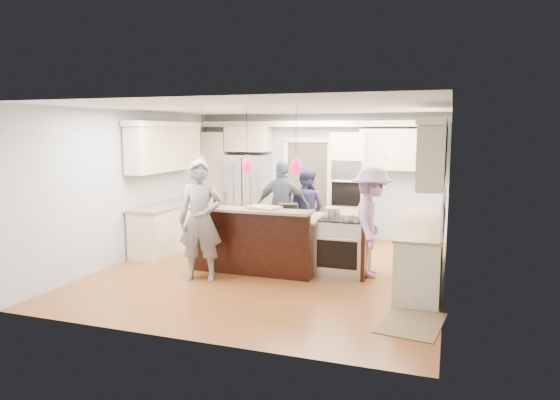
# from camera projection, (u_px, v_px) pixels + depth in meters

# --- Properties ---
(ground_plane) EXTENTS (6.00, 6.00, 0.00)m
(ground_plane) POSITION_uv_depth(u_px,v_px,m) (273.00, 270.00, 8.44)
(ground_plane) COLOR #9C5C2A
(ground_plane) RESTS_ON ground
(room_shell) EXTENTS (5.54, 6.04, 2.72)m
(room_shell) POSITION_uv_depth(u_px,v_px,m) (273.00, 163.00, 8.19)
(room_shell) COLOR #B2BCC6
(room_shell) RESTS_ON ground
(refrigerator) EXTENTS (0.90, 0.70, 1.80)m
(refrigerator) POSITION_uv_depth(u_px,v_px,m) (248.00, 195.00, 11.29)
(refrigerator) COLOR #B7B7BC
(refrigerator) RESTS_ON ground
(oven_column) EXTENTS (0.72, 0.69, 2.30)m
(oven_column) POSITION_uv_depth(u_px,v_px,m) (349.00, 187.00, 10.54)
(oven_column) COLOR beige
(oven_column) RESTS_ON ground
(back_upper_cabinets) EXTENTS (5.30, 0.61, 2.54)m
(back_upper_cabinets) POSITION_uv_depth(u_px,v_px,m) (283.00, 161.00, 11.03)
(back_upper_cabinets) COLOR beige
(back_upper_cabinets) RESTS_ON ground
(right_counter_run) EXTENTS (0.64, 3.10, 2.51)m
(right_counter_run) POSITION_uv_depth(u_px,v_px,m) (427.00, 213.00, 7.79)
(right_counter_run) COLOR beige
(right_counter_run) RESTS_ON ground
(left_cabinets) EXTENTS (0.64, 2.30, 2.51)m
(left_cabinets) POSITION_uv_depth(u_px,v_px,m) (170.00, 196.00, 9.83)
(left_cabinets) COLOR beige
(left_cabinets) RESTS_ON ground
(kitchen_island) EXTENTS (2.10, 1.46, 1.12)m
(kitchen_island) POSITION_uv_depth(u_px,v_px,m) (261.00, 240.00, 8.52)
(kitchen_island) COLOR black
(kitchen_island) RESTS_ON ground
(island_range) EXTENTS (0.82, 0.71, 0.92)m
(island_range) POSITION_uv_depth(u_px,v_px,m) (343.00, 247.00, 8.14)
(island_range) COLOR #B7B7BC
(island_range) RESTS_ON ground
(pendant_lights) EXTENTS (1.75, 0.15, 1.03)m
(pendant_lights) POSITION_uv_depth(u_px,v_px,m) (247.00, 165.00, 7.79)
(pendant_lights) COLOR black
(pendant_lights) RESTS_ON ground
(person_bar_end) EXTENTS (0.78, 0.61, 1.90)m
(person_bar_end) POSITION_uv_depth(u_px,v_px,m) (201.00, 220.00, 7.79)
(person_bar_end) COLOR slate
(person_bar_end) RESTS_ON ground
(person_far_left) EXTENTS (0.90, 0.76, 1.62)m
(person_far_left) POSITION_uv_depth(u_px,v_px,m) (306.00, 209.00, 9.79)
(person_far_left) COLOR navy
(person_far_left) RESTS_ON ground
(person_far_right) EXTENTS (1.09, 0.57, 1.77)m
(person_far_right) POSITION_uv_depth(u_px,v_px,m) (283.00, 207.00, 9.57)
(person_far_right) COLOR #43545F
(person_far_right) RESTS_ON ground
(person_range_side) EXTENTS (0.76, 1.21, 1.78)m
(person_range_side) POSITION_uv_depth(u_px,v_px,m) (371.00, 221.00, 8.00)
(person_range_side) COLOR #9B7FAB
(person_range_side) RESTS_ON ground
(floor_rug) EXTENTS (0.84, 1.11, 0.01)m
(floor_rug) POSITION_uv_depth(u_px,v_px,m) (412.00, 323.00, 6.11)
(floor_rug) COLOR olive
(floor_rug) RESTS_ON ground
(water_bottle) EXTENTS (0.08, 0.08, 0.32)m
(water_bottle) POSITION_uv_depth(u_px,v_px,m) (197.00, 195.00, 8.19)
(water_bottle) COLOR silver
(water_bottle) RESTS_ON kitchen_island
(beer_bottle_a) EXTENTS (0.05, 0.05, 0.21)m
(beer_bottle_a) POSITION_uv_depth(u_px,v_px,m) (216.00, 199.00, 8.13)
(beer_bottle_a) COLOR #441D0C
(beer_bottle_a) RESTS_ON kitchen_island
(beer_bottle_b) EXTENTS (0.07, 0.07, 0.25)m
(beer_bottle_b) POSITION_uv_depth(u_px,v_px,m) (202.00, 200.00, 7.96)
(beer_bottle_b) COLOR #441D0C
(beer_bottle_b) RESTS_ON kitchen_island
(beer_bottle_c) EXTENTS (0.06, 0.06, 0.24)m
(beer_bottle_c) POSITION_uv_depth(u_px,v_px,m) (215.00, 199.00, 8.06)
(beer_bottle_c) COLOR #441D0C
(beer_bottle_c) RESTS_ON kitchen_island
(drink_can) EXTENTS (0.07, 0.07, 0.12)m
(drink_can) POSITION_uv_depth(u_px,v_px,m) (218.00, 203.00, 7.99)
(drink_can) COLOR #B7B7BC
(drink_can) RESTS_ON kitchen_island
(cutting_board) EXTENTS (0.56, 0.46, 0.04)m
(cutting_board) POSITION_uv_depth(u_px,v_px,m) (264.00, 208.00, 7.84)
(cutting_board) COLOR tan
(cutting_board) RESTS_ON kitchen_island
(pot_large) EXTENTS (0.27, 0.27, 0.16)m
(pot_large) POSITION_uv_depth(u_px,v_px,m) (332.00, 212.00, 8.25)
(pot_large) COLOR #B7B7BC
(pot_large) RESTS_ON island_range
(pot_small) EXTENTS (0.21, 0.21, 0.10)m
(pot_small) POSITION_uv_depth(u_px,v_px,m) (347.00, 217.00, 7.93)
(pot_small) COLOR #B7B7BC
(pot_small) RESTS_ON island_range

